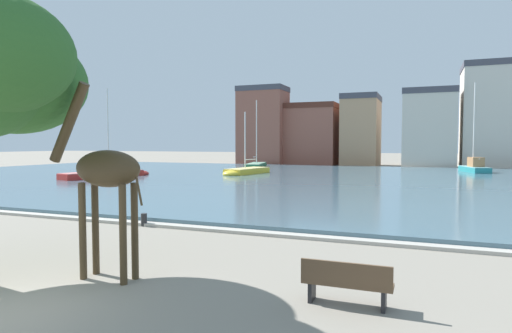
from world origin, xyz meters
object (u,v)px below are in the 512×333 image
Objects in this scene: mooring_bollard at (144,220)px; sailboat_yellow at (244,172)px; sailboat_teal at (473,168)px; giraffe_statue at (102,173)px; sailboat_green at (257,166)px; sailboat_red at (111,175)px; park_bench at (346,282)px.

sailboat_yellow is at bearing 104.09° from mooring_bollard.
giraffe_statue is at bearing -105.67° from sailboat_teal.
sailboat_green is 17.62× the size of mooring_bollard.
sailboat_green is 25.00m from sailboat_teal.
sailboat_red reaches higher than sailboat_yellow.
giraffe_statue is 0.57× the size of sailboat_green.
sailboat_green is 13.07m from sailboat_yellow.
sailboat_teal is (31.11, 19.68, 0.21)m from sailboat_red.
giraffe_statue is 6.13m from park_bench.
sailboat_green is at bearing 106.58° from giraffe_statue.
sailboat_green is 0.91× the size of sailboat_teal.
park_bench is (-6.23, -42.45, -0.16)m from sailboat_teal.
sailboat_yellow reaches higher than park_bench.
sailboat_teal reaches higher than mooring_bollard.
mooring_bollard is (15.99, -17.18, -0.18)m from sailboat_red.
park_bench is at bearing -66.59° from sailboat_green.
mooring_bollard is (-3.12, 5.90, -2.31)m from giraffe_statue.
giraffe_statue is at bearing -62.12° from mooring_bollard.
sailboat_green reaches higher than sailboat_yellow.
sailboat_red is 36.81m from sailboat_teal.
mooring_bollard is at bearing -75.34° from sailboat_green.
sailboat_teal is at bearing -1.93° from sailboat_green.
sailboat_red is 23.47m from mooring_bollard.
sailboat_teal is 1.44× the size of sailboat_yellow.
sailboat_teal reaches higher than park_bench.
giraffe_statue is 32.50m from sailboat_yellow.
giraffe_statue is 7.07m from mooring_bollard.
sailboat_red is 4.96× the size of park_bench.
park_bench is (18.75, -43.29, 0.06)m from sailboat_green.
sailboat_yellow is 25.90m from mooring_bollard.
sailboat_red is at bearing 137.53° from park_bench.
sailboat_teal is 42.91m from park_bench.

